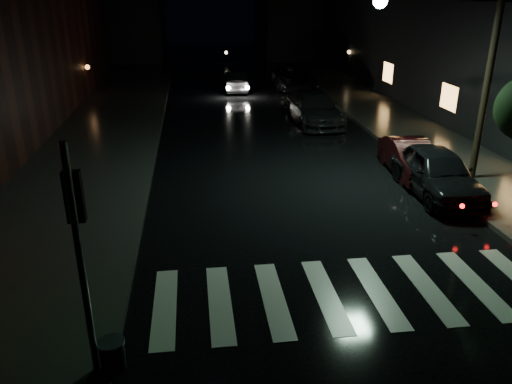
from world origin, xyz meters
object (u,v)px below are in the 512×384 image
object	(u,v)px
parked_car_b	(411,158)
parked_car_d	(291,76)
oncoming_car	(236,81)
parked_car_a	(437,172)
parked_car_c	(313,108)

from	to	relation	value
parked_car_b	parked_car_d	size ratio (longest dim) A/B	0.69
parked_car_d	parked_car_b	bearing A→B (deg)	-88.33
oncoming_car	parked_car_a	bearing A→B (deg)	106.04
parked_car_d	oncoming_car	bearing A→B (deg)	-167.85
parked_car_b	oncoming_car	bearing A→B (deg)	109.66
parked_car_a	parked_car_c	bearing A→B (deg)	101.70
parked_car_c	oncoming_car	bearing A→B (deg)	106.96
parked_car_b	parked_car_d	world-z (taller)	parked_car_d
parked_car_b	parked_car_c	world-z (taller)	parked_car_c
parked_car_a	oncoming_car	xyz separation A→B (m)	(-5.00, 19.50, -0.12)
parked_car_c	oncoming_car	distance (m)	9.88
parked_car_c	oncoming_car	xyz separation A→B (m)	(-3.20, 9.35, -0.12)
parked_car_a	parked_car_b	size ratio (longest dim) A/B	1.17
parked_car_a	parked_car_c	size ratio (longest dim) A/B	0.85
parked_car_a	parked_car_b	xyz separation A→B (m)	(-0.08, 1.89, -0.14)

